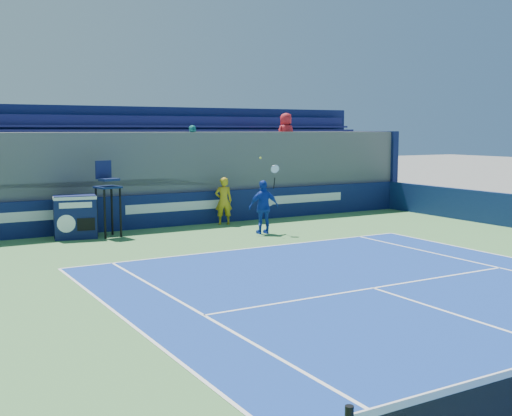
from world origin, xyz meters
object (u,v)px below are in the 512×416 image
ball_person (224,201)px  match_clock (75,216)px  umpire_chair (107,190)px  tennis_player (264,207)px

ball_person → match_clock: (-5.50, -0.31, -0.14)m
match_clock → ball_person: bearing=3.2°
ball_person → match_clock: bearing=21.8°
match_clock → umpire_chair: size_ratio=0.58×
ball_person → match_clock: 5.51m
umpire_chair → tennis_player: size_ratio=0.96×
match_clock → tennis_player: tennis_player is taller
ball_person → umpire_chair: size_ratio=0.70×
umpire_chair → tennis_player: 5.13m
umpire_chair → ball_person: bearing=6.6°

